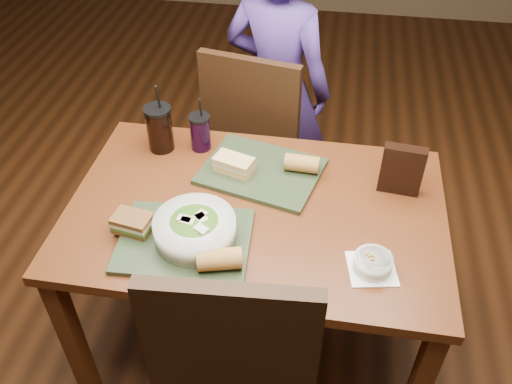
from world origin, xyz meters
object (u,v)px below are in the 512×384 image
chair_far (254,136)px  soup_bowl (373,263)px  tray_near (185,240)px  chip_bag (402,170)px  salad_bowl (195,228)px  cup_berry (200,132)px  baguette_far (302,163)px  diner (277,88)px  tray_far (261,171)px  sandwich_near (133,223)px  sandwich_far (234,164)px  dining_table (256,226)px  cup_cola (160,128)px  baguette_near (219,259)px

chair_far → soup_bowl: 1.06m
tray_near → chip_bag: 0.78m
soup_bowl → tray_near: bearing=178.5°
salad_bowl → cup_berry: size_ratio=1.17×
salad_bowl → baguette_far: size_ratio=2.08×
chip_bag → diner: bearing=133.3°
tray_far → cup_berry: cup_berry is taller
sandwich_near → chip_bag: 0.93m
cup_berry → diner: bearing=67.8°
sandwich_near → sandwich_far: bearing=53.0°
tray_far → diner: bearing=92.5°
chip_bag → salad_bowl: bearing=-144.8°
dining_table → baguette_far: bearing=56.5°
tray_far → soup_bowl: bearing=-44.8°
sandwich_near → diner: bearing=72.4°
sandwich_near → chip_bag: bearing=22.6°
tray_near → cup_cola: bearing=114.6°
cup_cola → baguette_far: bearing=-7.4°
cup_berry → chip_bag: bearing=-10.3°
tray_near → sandwich_far: bearing=76.2°
diner → baguette_far: size_ratio=11.30×
soup_bowl → baguette_far: size_ratio=1.34×
sandwich_near → baguette_far: bearing=37.7°
diner → baguette_near: 1.17m
diner → tray_near: size_ratio=3.39×
sandwich_near → cup_berry: size_ratio=0.60×
baguette_near → diner: bearing=88.9°
diner → soup_bowl: (0.44, -1.08, 0.06)m
baguette_near → chip_bag: 0.72m
sandwich_far → cup_cola: size_ratio=0.56×
tray_far → baguette_near: size_ratio=3.12×
tray_near → baguette_near: bearing=-35.1°
chair_far → baguette_near: bearing=-86.5°
tray_far → chip_bag: 0.50m
tray_near → sandwich_near: 0.18m
diner → sandwich_far: diner is taller
dining_table → tray_near: tray_near is taller
tray_far → sandwich_far: 0.11m
tray_far → cup_cola: bearing=167.2°
tray_far → baguette_far: bearing=7.7°
salad_bowl → tray_far: bearing=67.8°
diner → sandwich_far: bearing=100.2°
sandwich_far → salad_bowl: bearing=-98.9°
chair_far → diner: size_ratio=0.71×
sandwich_near → baguette_near: baguette_near is taller
salad_bowl → soup_bowl: (0.56, -0.03, -0.03)m
dining_table → diner: size_ratio=0.91×
baguette_far → tray_far: bearing=-172.3°
soup_bowl → chip_bag: 0.40m
soup_bowl → cup_cola: cup_cola is taller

